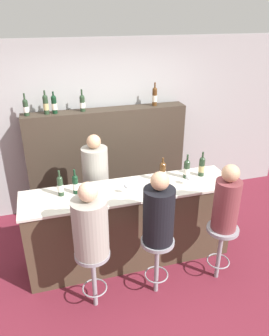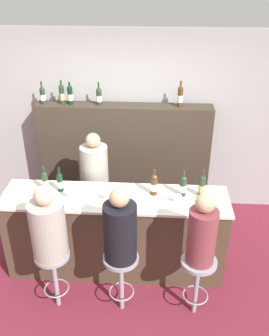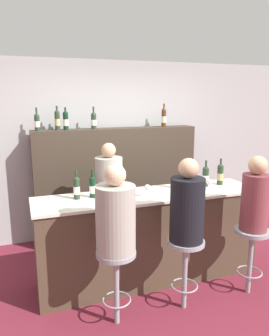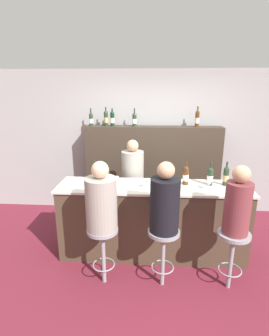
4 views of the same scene
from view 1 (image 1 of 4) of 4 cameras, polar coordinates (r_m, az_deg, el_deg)
ground_plane at (r=4.26m, az=0.44°, el=-17.65°), size 16.00×16.00×0.00m
wall_back at (r=5.11m, az=-5.38°, el=7.11°), size 6.40×0.05×2.60m
bar_counter at (r=4.15m, az=-0.71°, el=-9.83°), size 2.55×0.62×1.02m
back_bar_cabinet at (r=5.08m, az=-4.65°, el=1.20°), size 2.38×0.28×1.64m
wine_bottle_counter_0 at (r=3.78m, az=-12.81°, el=-3.00°), size 0.07×0.07×0.31m
wine_bottle_counter_1 at (r=3.79m, az=-10.26°, el=-2.75°), size 0.07×0.07×0.30m
wine_bottle_counter_2 at (r=4.00m, az=4.91°, el=-0.62°), size 0.08×0.08×0.31m
wine_bottle_counter_3 at (r=4.12m, az=9.08°, el=-0.12°), size 0.08×0.08×0.32m
wine_bottle_counter_4 at (r=4.21m, az=11.63°, el=0.32°), size 0.07×0.07×0.32m
wine_bottle_backbar_0 at (r=4.68m, az=-18.42°, el=10.04°), size 0.07×0.07×0.30m
wine_bottle_backbar_1 at (r=4.68m, az=-15.20°, el=10.67°), size 0.07×0.07×0.32m
wine_bottle_backbar_2 at (r=4.68m, az=-13.82°, el=10.75°), size 0.07×0.07×0.30m
wine_bottle_backbar_3 at (r=4.71m, az=-9.07°, el=11.14°), size 0.07×0.07×0.31m
wine_bottle_backbar_4 at (r=4.95m, az=3.53°, el=12.37°), size 0.07×0.07×0.34m
wine_glass_0 at (r=3.65m, az=-7.59°, el=-3.77°), size 0.08×0.08×0.16m
wine_glass_1 at (r=3.73m, az=-1.37°, el=-3.20°), size 0.07×0.07×0.14m
wine_glass_2 at (r=3.97m, az=9.38°, el=-1.67°), size 0.07×0.07×0.13m
bar_stool_left at (r=3.54m, az=-7.23°, el=-16.38°), size 0.36×0.36×0.72m
guest_seated_left at (r=3.23m, az=-7.72°, el=-9.78°), size 0.35×0.35×0.80m
bar_stool_middle at (r=3.68m, az=3.97°, el=-14.39°), size 0.36×0.36×0.72m
guest_seated_middle at (r=3.37m, az=4.23°, el=-7.76°), size 0.33×0.33×0.81m
bar_stool_right at (r=3.96m, az=14.87°, el=-11.90°), size 0.36×0.36×0.72m
guest_seated_right at (r=3.68m, az=15.76°, el=-5.62°), size 0.28×0.28×0.78m
bartender at (r=4.46m, az=-6.61°, el=-4.30°), size 0.34×0.34×1.53m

